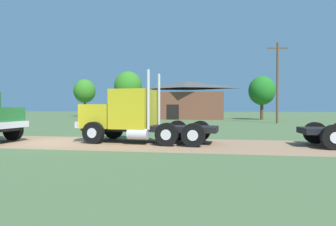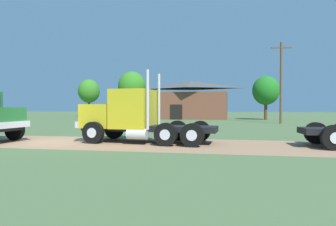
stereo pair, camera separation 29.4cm
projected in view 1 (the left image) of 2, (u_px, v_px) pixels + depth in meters
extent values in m
plane|color=#4D663C|center=(56.00, 142.00, 15.20)|extent=(200.00, 200.00, 0.00)
cube|color=#9C7555|center=(56.00, 142.00, 15.20)|extent=(120.00, 5.18, 0.01)
cube|color=black|center=(149.00, 128.00, 14.98)|extent=(7.07, 2.14, 0.28)
cube|color=gold|center=(103.00, 116.00, 15.61)|extent=(1.89, 2.21, 1.24)
cube|color=silver|center=(87.00, 124.00, 15.84)|extent=(0.35, 2.28, 0.32)
cube|color=gold|center=(134.00, 109.00, 15.16)|extent=(2.08, 2.52, 1.99)
cube|color=#2D3D4C|center=(117.00, 101.00, 15.39)|extent=(0.20, 1.97, 0.87)
cylinder|color=silver|center=(148.00, 100.00, 13.98)|extent=(0.14, 0.14, 2.89)
cylinder|color=silver|center=(159.00, 101.00, 15.80)|extent=(0.14, 0.14, 2.89)
cylinder|color=silver|center=(138.00, 134.00, 14.04)|extent=(1.04, 0.60, 0.52)
cylinder|color=black|center=(93.00, 133.00, 14.46)|extent=(1.12, 0.39, 1.09)
cylinder|color=silver|center=(92.00, 133.00, 14.30)|extent=(0.49, 0.08, 0.49)
cylinder|color=black|center=(114.00, 129.00, 16.75)|extent=(1.12, 0.39, 1.09)
cylinder|color=silver|center=(115.00, 129.00, 16.91)|extent=(0.49, 0.08, 0.49)
cylinder|color=black|center=(193.00, 135.00, 13.24)|extent=(1.12, 0.39, 1.09)
cylinder|color=silver|center=(193.00, 135.00, 13.08)|extent=(0.49, 0.08, 0.49)
cylinder|color=black|center=(200.00, 131.00, 15.53)|extent=(1.12, 0.39, 1.09)
cylinder|color=silver|center=(201.00, 131.00, 15.69)|extent=(0.49, 0.08, 0.49)
cylinder|color=black|center=(167.00, 134.00, 13.54)|extent=(1.12, 0.39, 1.09)
cylinder|color=silver|center=(166.00, 135.00, 13.38)|extent=(0.49, 0.08, 0.49)
cylinder|color=black|center=(177.00, 131.00, 15.84)|extent=(1.12, 0.39, 1.09)
cylinder|color=silver|center=(178.00, 130.00, 15.99)|extent=(0.49, 0.08, 0.49)
cube|color=silver|center=(12.00, 125.00, 14.55)|extent=(0.33, 2.24, 0.32)
cylinder|color=black|center=(13.00, 130.00, 15.92)|extent=(1.15, 0.38, 1.13)
cylinder|color=silver|center=(15.00, 130.00, 16.08)|extent=(0.51, 0.08, 0.51)
cylinder|color=black|center=(315.00, 133.00, 14.54)|extent=(1.09, 0.33, 1.08)
cylinder|color=silver|center=(314.00, 133.00, 14.70)|extent=(0.49, 0.05, 0.48)
cylinder|color=black|center=(334.00, 137.00, 12.32)|extent=(1.09, 0.33, 1.08)
cylinder|color=silver|center=(336.00, 138.00, 12.16)|extent=(0.49, 0.05, 0.48)
cube|color=brown|center=(187.00, 106.00, 44.56)|extent=(11.30, 5.73, 4.04)
pyramid|color=#474747|center=(187.00, 85.00, 44.50)|extent=(11.87, 6.02, 1.18)
cube|color=black|center=(173.00, 112.00, 42.24)|extent=(1.80, 0.12, 2.20)
cylinder|color=brown|center=(277.00, 83.00, 32.45)|extent=(0.26, 0.26, 9.01)
cube|color=brown|center=(278.00, 48.00, 32.37)|extent=(2.20, 0.39, 0.14)
cylinder|color=#513823|center=(85.00, 108.00, 56.87)|extent=(0.44, 0.44, 3.29)
ellipsoid|color=#357B21|center=(85.00, 91.00, 56.80)|extent=(4.19, 4.19, 4.61)
cylinder|color=#513823|center=(128.00, 108.00, 48.60)|extent=(0.44, 0.44, 3.42)
ellipsoid|color=#327C20|center=(128.00, 87.00, 48.53)|extent=(4.61, 4.61, 5.07)
cylinder|color=#513823|center=(262.00, 110.00, 42.00)|extent=(0.44, 0.44, 2.70)
ellipsoid|color=#1F6F1F|center=(262.00, 91.00, 41.95)|extent=(3.78, 3.78, 4.16)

